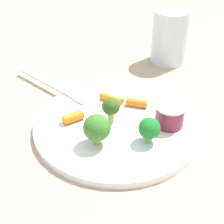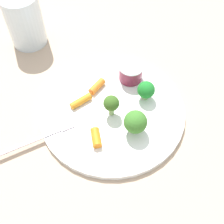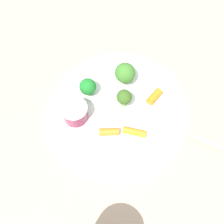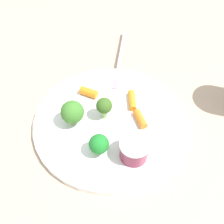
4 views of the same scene
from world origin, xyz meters
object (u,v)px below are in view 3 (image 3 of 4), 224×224
at_px(carrot_stick_0, 109,132).
at_px(carrot_stick_1, 154,97).
at_px(broccoli_floret_2, 124,98).
at_px(sauce_cup, 75,112).
at_px(plate, 119,109).
at_px(broccoli_floret_1, 125,73).
at_px(carrot_stick_2, 134,132).
at_px(fork, 205,141).
at_px(broccoli_floret_0, 88,87).

relative_size(carrot_stick_0, carrot_stick_1, 1.06).
bearing_deg(broccoli_floret_2, sauce_cup, -73.53).
xyz_separation_m(plate, broccoli_floret_1, (-0.06, 0.01, 0.04)).
bearing_deg(sauce_cup, carrot_stick_1, 106.04).
distance_m(sauce_cup, carrot_stick_1, 0.16).
xyz_separation_m(broccoli_floret_1, carrot_stick_2, (0.12, 0.02, -0.02)).
bearing_deg(broccoli_floret_2, carrot_stick_2, 18.42).
bearing_deg(sauce_cup, broccoli_floret_2, 106.47).
height_order(sauce_cup, broccoli_floret_2, broccoli_floret_2).
distance_m(plate, broccoli_floret_1, 0.07).
bearing_deg(broccoli_floret_2, fork, 64.01).
bearing_deg(plate, broccoli_floret_1, 169.82).
bearing_deg(fork, broccoli_floret_1, -131.31).
height_order(sauce_cup, fork, sauce_cup).
relative_size(broccoli_floret_0, fork, 0.23).
distance_m(broccoli_floret_0, carrot_stick_2, 0.13).
bearing_deg(sauce_cup, plate, 104.45).
bearing_deg(carrot_stick_2, carrot_stick_1, 151.88).
bearing_deg(carrot_stick_0, broccoli_floret_0, -153.39).
relative_size(broccoli_floret_0, carrot_stick_0, 1.13).
height_order(carrot_stick_1, carrot_stick_2, carrot_stick_1).
relative_size(plate, carrot_stick_1, 7.96).
bearing_deg(broccoli_floret_2, broccoli_floret_1, 177.96).
relative_size(broccoli_floret_0, broccoli_floret_2, 0.89).
xyz_separation_m(carrot_stick_0, carrot_stick_2, (-0.00, 0.05, -0.00)).
distance_m(sauce_cup, broccoli_floret_2, 0.10).
height_order(broccoli_floret_2, carrot_stick_2, broccoli_floret_2).
height_order(carrot_stick_0, carrot_stick_2, carrot_stick_0).
relative_size(plate, sauce_cup, 5.63).
xyz_separation_m(broccoli_floret_1, fork, (0.13, 0.15, -0.03)).
distance_m(broccoli_floret_2, carrot_stick_1, 0.07).
relative_size(plate, fork, 1.50).
distance_m(plate, fork, 0.17).
xyz_separation_m(broccoli_floret_0, carrot_stick_1, (0.01, 0.13, -0.02)).
bearing_deg(broccoli_floret_1, broccoli_floret_0, -67.18).
relative_size(broccoli_floret_2, carrot_stick_1, 1.35).
height_order(broccoli_floret_1, broccoli_floret_2, broccoli_floret_1).
relative_size(broccoli_floret_1, carrot_stick_1, 1.46).
xyz_separation_m(plate, carrot_stick_1, (-0.02, 0.07, 0.01)).
bearing_deg(broccoli_floret_0, carrot_stick_2, 46.38).
xyz_separation_m(carrot_stick_0, carrot_stick_1, (-0.08, 0.09, 0.00)).
bearing_deg(carrot_stick_1, broccoli_floret_0, -94.18).
distance_m(sauce_cup, fork, 0.25).
xyz_separation_m(carrot_stick_0, fork, (0.01, 0.18, -0.01)).
distance_m(broccoli_floret_1, carrot_stick_1, 0.08).
bearing_deg(carrot_stick_2, broccoli_floret_1, -171.28).
relative_size(broccoli_floret_1, carrot_stick_0, 1.37).
distance_m(carrot_stick_2, fork, 0.13).
bearing_deg(plate, broccoli_floret_0, -117.73).
height_order(plate, broccoli_floret_2, broccoli_floret_2).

